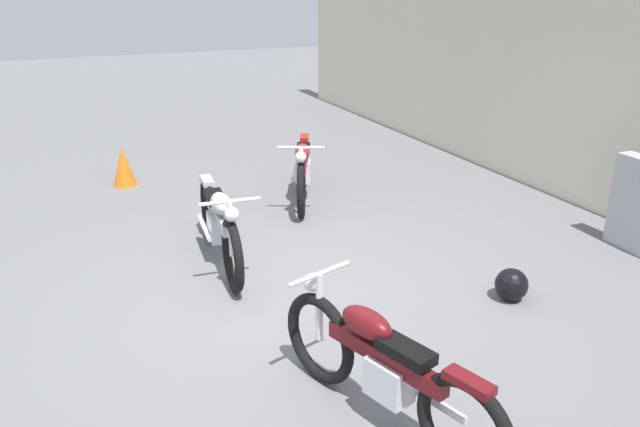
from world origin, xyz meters
The scene contains 6 objects.
ground_plane centered at (0.00, 0.00, 0.00)m, with size 40.00×40.00×0.00m, color slate.
helmet centered at (0.86, 1.89, 0.15)m, with size 0.30×0.30×0.30m, color black.
traffic_cone centered at (-3.97, -0.84, 0.28)m, with size 0.32×0.32×0.55m, color orange.
motorcycle_red centered at (-2.41, 1.21, 0.43)m, with size 1.83×0.96×0.88m.
motorcycle_maroon centered at (1.84, 0.01, 0.42)m, with size 1.87×0.77×0.86m.
motorcycle_silver centered at (-0.96, -0.29, 0.43)m, with size 1.99×0.56×0.89m.
Camera 1 is at (4.74, -1.71, 2.74)m, focal length 35.02 mm.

